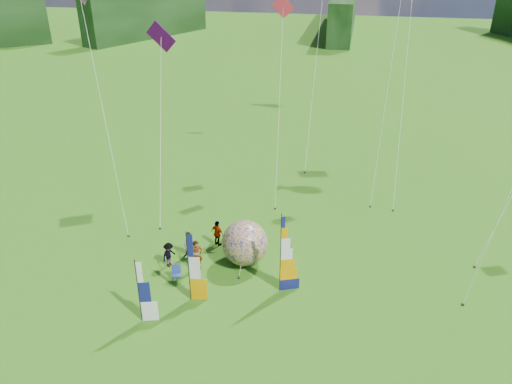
% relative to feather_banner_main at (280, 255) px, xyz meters
% --- Properties ---
extents(ground, '(220.00, 220.00, 0.00)m').
position_rel_feather_banner_main_xyz_m(ground, '(-0.39, -3.48, -2.27)').
color(ground, '#3A751D').
rests_on(ground, ground).
extents(treeline_ring, '(210.00, 210.00, 8.00)m').
position_rel_feather_banner_main_xyz_m(treeline_ring, '(-0.39, -3.48, 1.73)').
color(treeline_ring, '#2D5727').
rests_on(treeline_ring, ground).
extents(feather_banner_main, '(1.18, 0.55, 4.53)m').
position_rel_feather_banner_main_xyz_m(feather_banner_main, '(0.00, 0.00, 0.00)').
color(feather_banner_main, navy).
rests_on(feather_banner_main, ground).
extents(side_banner_left, '(1.10, 0.24, 3.98)m').
position_rel_feather_banner_main_xyz_m(side_banner_left, '(-4.40, -1.63, -0.28)').
color(side_banner_left, orange).
rests_on(side_banner_left, ground).
extents(side_banner_far, '(1.02, 0.37, 3.50)m').
position_rel_feather_banner_main_xyz_m(side_banner_far, '(-6.23, -3.67, -0.52)').
color(side_banner_far, white).
rests_on(side_banner_far, ground).
extents(bol_inflatable, '(2.93, 2.93, 2.62)m').
position_rel_feather_banner_main_xyz_m(bol_inflatable, '(-2.37, 2.17, -0.96)').
color(bol_inflatable, '#0A0F98').
rests_on(bol_inflatable, ground).
extents(spectator_a, '(0.79, 0.77, 1.83)m').
position_rel_feather_banner_main_xyz_m(spectator_a, '(-4.86, 1.01, -1.35)').
color(spectator_a, '#66594C').
rests_on(spectator_a, ground).
extents(spectator_b, '(0.83, 0.46, 1.65)m').
position_rel_feather_banner_main_xyz_m(spectator_b, '(-5.64, 2.04, -1.44)').
color(spectator_b, '#66594C').
rests_on(spectator_b, ground).
extents(spectator_c, '(0.70, 1.05, 1.52)m').
position_rel_feather_banner_main_xyz_m(spectator_c, '(-6.50, 0.96, -1.51)').
color(spectator_c, '#66594C').
rests_on(spectator_c, ground).
extents(spectator_d, '(1.05, 0.83, 1.67)m').
position_rel_feather_banner_main_xyz_m(spectator_d, '(-4.38, 3.60, -1.43)').
color(spectator_d, '#66594C').
rests_on(spectator_d, ground).
extents(camp_chair, '(0.68, 0.68, 0.94)m').
position_rel_feather_banner_main_xyz_m(camp_chair, '(-5.64, -0.32, -1.80)').
color(camp_chair, navy).
rests_on(camp_chair, ground).
extents(kite_whale, '(5.01, 16.64, 18.50)m').
position_rel_feather_banner_main_xyz_m(kite_whale, '(6.49, 16.76, 6.98)').
color(kite_whale, black).
rests_on(kite_whale, ground).
extents(kite_rainbow_delta, '(7.35, 11.65, 12.64)m').
position_rel_feather_banner_main_xyz_m(kite_rainbow_delta, '(-9.36, 8.22, 4.05)').
color(kite_rainbow_delta, red).
rests_on(kite_rainbow_delta, ground).
extents(small_kite_red, '(7.21, 10.38, 13.80)m').
position_rel_feather_banner_main_xyz_m(small_kite_red, '(-2.09, 12.26, 4.63)').
color(small_kite_red, red).
rests_on(small_kite_red, ground).
extents(small_kite_orange, '(5.56, 11.42, 18.49)m').
position_rel_feather_banner_main_xyz_m(small_kite_orange, '(5.29, 14.58, 6.98)').
color(small_kite_orange, '#F7A231').
rests_on(small_kite_orange, ground).
extents(small_kite_pink, '(8.80, 9.70, 15.03)m').
position_rel_feather_banner_main_xyz_m(small_kite_pink, '(-12.12, 6.13, 5.25)').
color(small_kite_pink, '#D751A6').
rests_on(small_kite_pink, ground).
extents(small_kite_green, '(4.35, 12.51, 22.47)m').
position_rel_feather_banner_main_xyz_m(small_kite_green, '(-0.17, 19.95, 8.97)').
color(small_kite_green, green).
rests_on(small_kite_green, ground).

